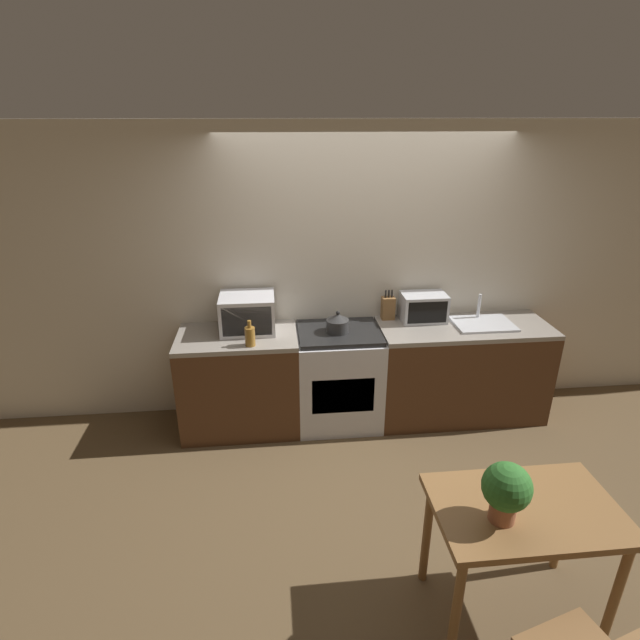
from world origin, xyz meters
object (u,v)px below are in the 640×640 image
object	(u,v)px
kettle	(338,323)
toaster_oven	(423,307)
bottle	(250,336)
dining_table	(523,522)
microwave	(248,313)
stove_range	(338,377)

from	to	relation	value
kettle	toaster_oven	world-z (taller)	toaster_oven
bottle	toaster_oven	distance (m)	1.58
dining_table	kettle	bearing A→B (deg)	110.19
microwave	toaster_oven	size ratio (longest dim) A/B	1.16
bottle	stove_range	bearing A→B (deg)	15.91
kettle	toaster_oven	bearing A→B (deg)	12.27
bottle	toaster_oven	bearing A→B (deg)	13.62
microwave	kettle	bearing A→B (deg)	-8.34
toaster_oven	dining_table	world-z (taller)	toaster_oven
kettle	bottle	distance (m)	0.76
kettle	microwave	world-z (taller)	microwave
toaster_oven	bottle	bearing A→B (deg)	-166.38
bottle	toaster_oven	size ratio (longest dim) A/B	0.55
dining_table	toaster_oven	bearing A→B (deg)	88.12
microwave	toaster_oven	bearing A→B (deg)	2.27
microwave	dining_table	bearing A→B (deg)	-54.53
kettle	microwave	xyz separation A→B (m)	(-0.76, 0.11, 0.08)
kettle	bottle	world-z (taller)	bottle
dining_table	microwave	bearing A→B (deg)	125.47
kettle	microwave	size ratio (longest dim) A/B	0.42
stove_range	toaster_oven	distance (m)	0.99
microwave	toaster_oven	xyz separation A→B (m)	(1.56, 0.06, -0.03)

